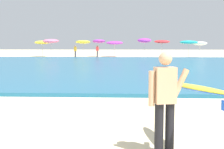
# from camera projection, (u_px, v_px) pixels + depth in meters

# --- Properties ---
(sea) EXTENTS (120.00, 28.00, 0.14)m
(sea) POSITION_uv_depth(u_px,v_px,m) (95.00, 66.00, 24.80)
(sea) COLOR #1E6084
(sea) RESTS_ON ground
(surfer_with_board) EXTENTS (1.19, 2.58, 1.73)m
(surfer_with_board) POSITION_uv_depth(u_px,v_px,m) (179.00, 94.00, 5.24)
(surfer_with_board) COLOR black
(surfer_with_board) RESTS_ON ground
(beach_umbrella_0) EXTENTS (2.10, 2.12, 2.20)m
(beach_umbrella_0) POSITION_uv_depth(u_px,v_px,m) (42.00, 42.00, 41.92)
(beach_umbrella_0) COLOR beige
(beach_umbrella_0) RESTS_ON ground
(beach_umbrella_1) EXTENTS (2.08, 2.10, 2.38)m
(beach_umbrella_1) POSITION_uv_depth(u_px,v_px,m) (51.00, 41.00, 40.40)
(beach_umbrella_1) COLOR beige
(beach_umbrella_1) RESTS_ON ground
(beach_umbrella_2) EXTENTS (1.95, 1.98, 2.24)m
(beach_umbrella_2) POSITION_uv_depth(u_px,v_px,m) (83.00, 42.00, 40.90)
(beach_umbrella_2) COLOR beige
(beach_umbrella_2) RESTS_ON ground
(beach_umbrella_3) EXTENTS (1.73, 1.76, 2.37)m
(beach_umbrella_3) POSITION_uv_depth(u_px,v_px,m) (99.00, 41.00, 42.39)
(beach_umbrella_3) COLOR beige
(beach_umbrella_3) RESTS_ON ground
(beach_umbrella_4) EXTENTS (2.27, 2.29, 2.17)m
(beach_umbrella_4) POSITION_uv_depth(u_px,v_px,m) (115.00, 43.00, 41.81)
(beach_umbrella_4) COLOR beige
(beach_umbrella_4) RESTS_ON ground
(beach_umbrella_5) EXTENTS (1.77, 1.79, 2.50)m
(beach_umbrella_5) POSITION_uv_depth(u_px,v_px,m) (144.00, 40.00, 39.97)
(beach_umbrella_5) COLOR beige
(beach_umbrella_5) RESTS_ON ground
(beach_umbrella_6) EXTENTS (1.94, 1.96, 2.26)m
(beach_umbrella_6) POSITION_uv_depth(u_px,v_px,m) (162.00, 42.00, 39.32)
(beach_umbrella_6) COLOR beige
(beach_umbrella_6) RESTS_ON ground
(beach_umbrella_7) EXTENTS (2.24, 2.25, 2.18)m
(beach_umbrella_7) POSITION_uv_depth(u_px,v_px,m) (189.00, 42.00, 39.36)
(beach_umbrella_7) COLOR beige
(beach_umbrella_7) RESTS_ON ground
(beach_umbrella_8) EXTENTS (1.81, 1.83, 2.08)m
(beach_umbrella_8) POSITION_uv_depth(u_px,v_px,m) (200.00, 43.00, 40.13)
(beach_umbrella_8) COLOR beige
(beach_umbrella_8) RESTS_ON ground
(beachgoer_near_row_left) EXTENTS (0.32, 0.20, 1.58)m
(beachgoer_near_row_left) POSITION_uv_depth(u_px,v_px,m) (75.00, 51.00, 39.36)
(beachgoer_near_row_left) COLOR #383842
(beachgoer_near_row_left) RESTS_ON ground
(beachgoer_near_row_mid) EXTENTS (0.32, 0.20, 1.58)m
(beachgoer_near_row_mid) POSITION_uv_depth(u_px,v_px,m) (97.00, 51.00, 40.46)
(beachgoer_near_row_mid) COLOR #383842
(beachgoer_near_row_mid) RESTS_ON ground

